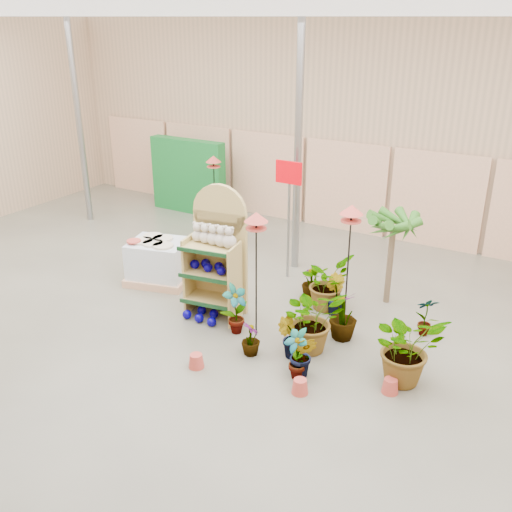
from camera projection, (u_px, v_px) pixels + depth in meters
The scene contains 25 objects.
room at pixel (217, 188), 8.21m from camera, with size 15.20×12.10×4.70m.
display_shelf at pixel (217, 256), 9.04m from camera, with size 0.97×0.70×2.14m.
teddy_bears at pixel (215, 237), 8.80m from camera, with size 0.80×0.22×0.35m.
gazing_balls_shelf at pixel (213, 267), 9.00m from camera, with size 0.79×0.27×0.15m.
gazing_balls_floor at pixel (203, 316), 9.12m from camera, with size 0.63×0.39×0.15m.
pallet_stack at pixel (159, 261), 10.34m from camera, with size 1.29×1.16×0.81m.
charcoal_planters at pixel (215, 224), 11.86m from camera, with size 0.50×0.50×1.00m.
trellis_stock at pixel (188, 176), 13.90m from camera, with size 2.00×0.30×1.80m, color #136C28.
offer_sign at pixel (289, 196), 10.05m from camera, with size 0.50×0.08×2.20m.
bird_table_front at pixel (256, 222), 8.00m from camera, with size 0.34×0.34×1.98m.
bird_table_right at pixel (351, 214), 8.10m from camera, with size 0.34×0.34×2.04m.
bird_table_back at pixel (213, 161), 12.37m from camera, with size 0.34×0.34×1.72m.
palm at pixel (394, 222), 9.18m from camera, with size 0.70×0.70×1.69m.
potted_plant_0 at pixel (236, 309), 8.62m from camera, with size 0.43×0.29×0.81m, color #2F6C1D.
potted_plant_1 at pixel (290, 338), 8.04m from camera, with size 0.34×0.27×0.61m, color #2F6C1D.
potted_plant_2 at pixel (312, 319), 8.16m from camera, with size 0.90×0.78×1.00m, color #2F6C1D.
potted_plant_3 at pixel (343, 316), 8.49m from camera, with size 0.42×0.42×0.75m, color #2F6C1D.
potted_plant_4 at pixel (426, 316), 8.60m from camera, with size 0.34×0.23×0.65m, color #2F6C1D.
potted_plant_5 at pixel (334, 295), 9.23m from camera, with size 0.37×0.30×0.67m, color #2F6C1D.
potted_plant_6 at pixel (326, 282), 9.37m from camera, with size 0.83×0.72×0.93m, color #2F6C1D.
potted_plant_7 at pixel (251, 339), 8.13m from camera, with size 0.28×0.28×0.49m, color #2F6C1D.
potted_plant_8 at pixel (296, 354), 7.55m from camera, with size 0.39×0.26×0.74m, color #2F6C1D.
potted_plant_9 at pixel (303, 356), 7.59m from camera, with size 0.36×0.29×0.65m, color #2F6C1D.
potted_plant_10 at pixel (407, 347), 7.43m from camera, with size 0.93×0.81×1.03m, color #2F6C1D.
potted_plant_11 at pixel (311, 282), 9.78m from camera, with size 0.33×0.33×0.58m, color #2F6C1D.
Camera 1 is at (4.51, -5.65, 4.49)m, focal length 40.00 mm.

